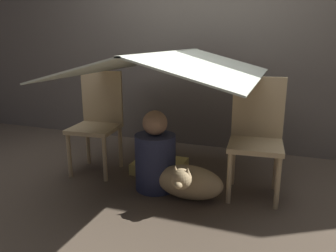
{
  "coord_description": "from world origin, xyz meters",
  "views": [
    {
      "loc": [
        0.87,
        -2.14,
        1.16
      ],
      "look_at": [
        0.0,
        0.24,
        0.49
      ],
      "focal_mm": 35.0,
      "sensor_mm": 36.0,
      "label": 1
    }
  ],
  "objects": [
    {
      "name": "wall_back",
      "position": [
        0.0,
        1.34,
        1.25
      ],
      "size": [
        7.0,
        0.05,
        2.5
      ],
      "color": "#6B6056",
      "rests_on": "ground_plane"
    },
    {
      "name": "sheet_canopy",
      "position": [
        0.0,
        0.24,
        0.98
      ],
      "size": [
        1.38,
        1.59,
        0.19
      ],
      "color": "silver"
    },
    {
      "name": "person_front",
      "position": [
        -0.06,
        0.11,
        0.27
      ],
      "size": [
        0.32,
        0.32,
        0.64
      ],
      "color": "#2D3351",
      "rests_on": "ground_plane"
    },
    {
      "name": "chair_left",
      "position": [
        -0.7,
        0.32,
        0.48
      ],
      "size": [
        0.42,
        0.42,
        0.89
      ],
      "rotation": [
        0.0,
        0.0,
        0.09
      ],
      "color": "#D1B27F",
      "rests_on": "ground_plane"
    },
    {
      "name": "chair_right",
      "position": [
        0.68,
        0.32,
        0.48
      ],
      "size": [
        0.42,
        0.42,
        0.89
      ],
      "rotation": [
        0.0,
        0.0,
        0.08
      ],
      "color": "#D1B27F",
      "rests_on": "ground_plane"
    },
    {
      "name": "dog",
      "position": [
        0.25,
        0.01,
        0.14
      ],
      "size": [
        0.52,
        0.4,
        0.33
      ],
      "color": "tan",
      "rests_on": "ground_plane"
    },
    {
      "name": "ground_plane",
      "position": [
        0.0,
        0.0,
        0.0
      ],
      "size": [
        8.8,
        8.8,
        0.0
      ],
      "primitive_type": "plane",
      "color": "brown"
    },
    {
      "name": "floor_cushion",
      "position": [
        -0.15,
        0.44,
        0.05
      ],
      "size": [
        0.45,
        0.36,
        0.1
      ],
      "color": "#E5CC66",
      "rests_on": "ground_plane"
    }
  ]
}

